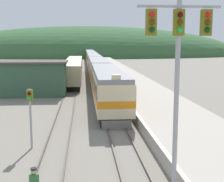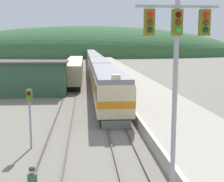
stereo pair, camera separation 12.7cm
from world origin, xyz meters
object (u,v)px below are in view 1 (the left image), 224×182
Objects in this scene: siding_train at (74,69)px; signal_post_siding at (30,106)px; carriage_third at (94,62)px; carriage_fourth at (91,57)px; signal_mast_main at (178,55)px; express_train_lead_car at (107,86)px; carriage_second at (98,69)px; carriage_fifth at (90,55)px.

signal_post_siding reaches higher than siding_train.
siding_train is (-4.30, -18.26, -0.28)m from carriage_third.
signal_post_siding is at bearing -94.24° from carriage_fourth.
carriage_fourth is 0.65× the size of siding_train.
signal_mast_main reaches higher than carriage_third.
signal_post_siding is (-5.88, -79.34, 0.63)m from carriage_fourth.
siding_train is at bearing 99.54° from express_train_lead_car.
carriage_second is 1.00× the size of carriage_fifth.
signal_mast_main reaches higher than siding_train.
signal_mast_main is at bearing -86.59° from express_train_lead_car.
siding_train is 46.83m from signal_mast_main.
carriage_second is at bearing -42.87° from siding_train.
express_train_lead_car is at bearing 93.41° from signal_mast_main.
express_train_lead_car is 88.36m from carriage_fifth.
carriage_third is 1.00× the size of carriage_fourth.
carriage_second is at bearing 90.00° from express_train_lead_car.
express_train_lead_car is 66.11m from carriage_fourth.
carriage_second is 44.51m from carriage_fourth.
carriage_third is at bearing 84.12° from signal_post_siding.
siding_train is (-4.30, -62.78, -0.28)m from carriage_fifth.
carriage_fifth is (0.00, 66.77, 0.00)m from carriage_second.
carriage_fourth and carriage_fifth have the same top height.
signal_mast_main reaches higher than carriage_fifth.
express_train_lead_car is at bearing -90.00° from carriage_fifth.
signal_post_siding is (-5.88, -34.83, 0.63)m from carriage_second.
carriage_second and carriage_fourth have the same top height.
signal_mast_main is at bearing -89.18° from carriage_fourth.
signal_mast_main is 2.33× the size of signal_post_siding.
carriage_third is 0.65× the size of siding_train.
signal_mast_main is at bearing -83.18° from siding_train.
express_train_lead_car is 0.92× the size of carriage_fourth.
carriage_third is at bearing 90.00° from express_train_lead_car.
carriage_fourth is 1.00× the size of carriage_fifth.
carriage_third reaches higher than siding_train.
carriage_second is (0.00, 21.60, -0.01)m from express_train_lead_car.
signal_post_siding is (-1.58, -38.82, 0.91)m from siding_train.
carriage_fifth is at bearing 90.00° from carriage_fourth.
siding_train is at bearing 96.82° from signal_mast_main.
carriage_fifth is at bearing 90.00° from carriage_third.
express_train_lead_car reaches higher than siding_train.
carriage_fourth reaches higher than signal_post_siding.
carriage_third is (0.00, 43.85, -0.01)m from express_train_lead_car.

